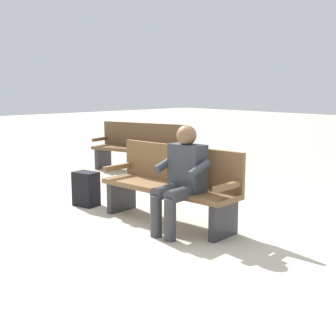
{
  "coord_description": "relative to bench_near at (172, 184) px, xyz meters",
  "views": [
    {
      "loc": [
        -3.85,
        3.51,
        1.6
      ],
      "look_at": [
        -0.17,
        0.15,
        0.7
      ],
      "focal_mm": 49.0,
      "sensor_mm": 36.0,
      "label": 1
    }
  ],
  "objects": [
    {
      "name": "ground_plane",
      "position": [
        -0.01,
        0.07,
        -0.46
      ],
      "size": [
        40.0,
        40.0,
        0.0
      ],
      "primitive_type": "plane",
      "color": "#B7AD99"
    },
    {
      "name": "bench_near",
      "position": [
        0.0,
        0.0,
        0.0
      ],
      "size": [
        1.84,
        0.65,
        0.9
      ],
      "rotation": [
        0.0,
        0.0,
        0.1
      ],
      "color": "brown",
      "rests_on": "ground"
    },
    {
      "name": "person_seated",
      "position": [
        -0.36,
        0.2,
        0.17
      ],
      "size": [
        0.6,
        0.6,
        1.18
      ],
      "rotation": [
        0.0,
        0.0,
        0.1
      ],
      "color": "#33383D",
      "rests_on": "ground"
    },
    {
      "name": "bench_far",
      "position": [
        2.81,
        -1.77,
        0.0
      ],
      "size": [
        1.86,
        1.02,
        0.9
      ],
      "rotation": [
        0.0,
        0.0,
        0.32
      ],
      "color": "brown",
      "rests_on": "ground"
    },
    {
      "name": "backpack",
      "position": [
        1.31,
        0.34,
        -0.23
      ],
      "size": [
        0.36,
        0.32,
        0.46
      ],
      "rotation": [
        0.0,
        0.0,
        3.38
      ],
      "color": "black",
      "rests_on": "ground"
    }
  ]
}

